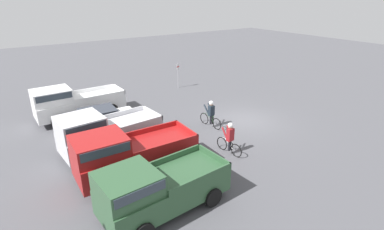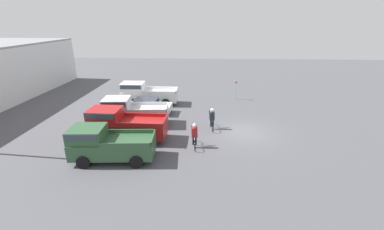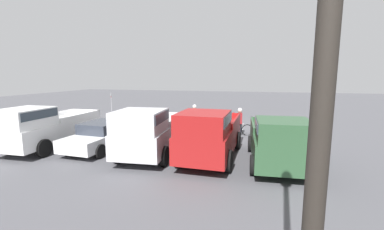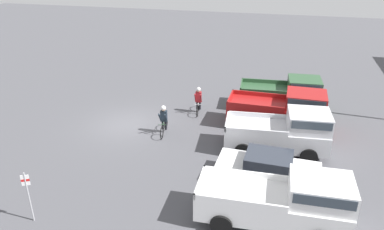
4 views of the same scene
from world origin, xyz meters
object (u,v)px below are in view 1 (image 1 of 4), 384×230
object	(u,v)px
pickup_truck_1	(127,153)
pickup_truck_0	(156,188)
fire_lane_sign	(178,73)
cyclist_0	(211,113)
pickup_truck_2	(103,132)
pickup_truck_3	(72,102)
sedan_0	(99,120)
cyclist_1	(230,138)

from	to	relation	value
pickup_truck_1	pickup_truck_0	bearing A→B (deg)	178.17
fire_lane_sign	cyclist_0	bearing A→B (deg)	161.74
pickup_truck_2	pickup_truck_3	distance (m)	5.63
pickup_truck_2	pickup_truck_3	xyz separation A→B (m)	(5.62, 0.12, -0.03)
pickup_truck_1	fire_lane_sign	distance (m)	13.83
cyclist_0	fire_lane_sign	size ratio (longest dim) A/B	0.86
fire_lane_sign	pickup_truck_0	bearing A→B (deg)	145.33
sedan_0	pickup_truck_3	world-z (taller)	pickup_truck_3
pickup_truck_0	fire_lane_sign	size ratio (longest dim) A/B	2.31
pickup_truck_2	pickup_truck_3	world-z (taller)	pickup_truck_2
cyclist_1	cyclist_0	bearing A→B (deg)	-21.25
cyclist_0	pickup_truck_1	bearing A→B (deg)	109.62
pickup_truck_1	cyclist_1	distance (m)	5.24
pickup_truck_0	pickup_truck_2	bearing A→B (deg)	0.64
pickup_truck_3	pickup_truck_2	bearing A→B (deg)	-178.77
pickup_truck_3	cyclist_0	distance (m)	9.04
pickup_truck_0	sedan_0	distance (m)	8.45
fire_lane_sign	pickup_truck_1	bearing A→B (deg)	138.94
fire_lane_sign	pickup_truck_2	bearing A→B (deg)	129.72
cyclist_0	fire_lane_sign	world-z (taller)	fire_lane_sign
cyclist_1	pickup_truck_2	bearing A→B (deg)	55.35
pickup_truck_1	sedan_0	size ratio (longest dim) A/B	1.17
pickup_truck_0	sedan_0	xyz separation A→B (m)	(8.43, -0.57, -0.40)
pickup_truck_1	fire_lane_sign	world-z (taller)	pickup_truck_1
sedan_0	cyclist_1	distance (m)	8.01
pickup_truck_2	cyclist_1	xyz separation A→B (m)	(-3.67, -5.31, -0.29)
pickup_truck_1	fire_lane_sign	xyz separation A→B (m)	(10.43, -9.08, 0.14)
pickup_truck_1	pickup_truck_3	size ratio (longest dim) A/B	0.96
cyclist_0	sedan_0	bearing A→B (deg)	60.78
pickup_truck_2	pickup_truck_3	bearing A→B (deg)	1.23
pickup_truck_0	pickup_truck_3	size ratio (longest dim) A/B	0.90
pickup_truck_2	fire_lane_sign	bearing A→B (deg)	-50.28
pickup_truck_0	pickup_truck_3	xyz separation A→B (m)	(11.22, 0.18, 0.05)
pickup_truck_2	fire_lane_sign	xyz separation A→B (m)	(7.67, -9.24, 0.15)
pickup_truck_1	sedan_0	xyz separation A→B (m)	(5.59, -0.48, -0.49)
pickup_truck_2	cyclist_1	distance (m)	6.46
cyclist_0	cyclist_1	size ratio (longest dim) A/B	1.08
pickup_truck_0	cyclist_0	xyz separation A→B (m)	(5.12, -6.49, -0.22)
pickup_truck_3	fire_lane_sign	xyz separation A→B (m)	(2.05, -9.36, 0.19)
pickup_truck_1	cyclist_0	size ratio (longest dim) A/B	2.89
pickup_truck_1	cyclist_1	size ratio (longest dim) A/B	3.11
pickup_truck_1	pickup_truck_2	size ratio (longest dim) A/B	1.03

